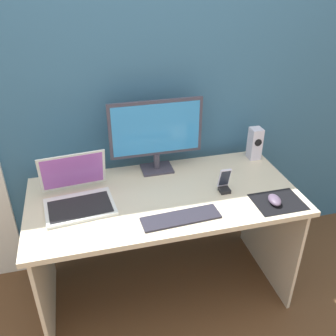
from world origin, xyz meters
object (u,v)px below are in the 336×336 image
object	(u,v)px
speaker_right	(255,143)
mouse	(275,200)
monitor	(156,133)
phone_in_dock	(224,183)
keyboard_external	(181,218)
laptop	(77,195)

from	to	relation	value
speaker_right	mouse	size ratio (longest dim) A/B	1.98
monitor	phone_in_dock	bearing A→B (deg)	-46.43
keyboard_external	mouse	world-z (taller)	mouse
speaker_right	phone_in_dock	world-z (taller)	speaker_right
monitor	mouse	distance (m)	0.73
keyboard_external	phone_in_dock	xyz separation A→B (m)	(0.29, 0.17, 0.04)
mouse	keyboard_external	bearing A→B (deg)	-171.34
speaker_right	laptop	world-z (taller)	laptop
laptop	phone_in_dock	xyz separation A→B (m)	(0.76, -0.08, -0.00)
monitor	keyboard_external	size ratio (longest dim) A/B	1.38
speaker_right	phone_in_dock	size ratio (longest dim) A/B	1.44
laptop	mouse	distance (m)	1.00
laptop	phone_in_dock	distance (m)	0.76
monitor	mouse	world-z (taller)	monitor
laptop	keyboard_external	distance (m)	0.54
mouse	phone_in_dock	size ratio (longest dim) A/B	0.73
laptop	phone_in_dock	bearing A→B (deg)	-6.33
laptop	keyboard_external	world-z (taller)	laptop
laptop	mouse	bearing A→B (deg)	-14.81
speaker_right	monitor	bearing A→B (deg)	179.40
laptop	mouse	size ratio (longest dim) A/B	3.66
mouse	phone_in_dock	bearing A→B (deg)	148.67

